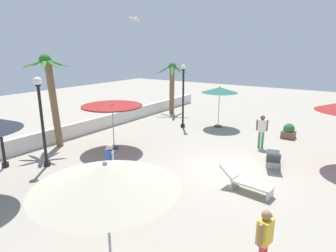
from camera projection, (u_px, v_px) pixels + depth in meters
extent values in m
plane|color=#9E9384|center=(232.00, 169.00, 12.02)|extent=(56.00, 56.00, 0.00)
cube|color=silver|center=(83.00, 128.00, 16.88)|extent=(25.20, 0.30, 0.80)
cylinder|color=#333338|center=(114.00, 148.00, 14.56)|extent=(0.43, 0.43, 0.08)
cylinder|color=#A5A5AD|center=(113.00, 127.00, 14.28)|extent=(0.05, 0.05, 2.21)
cylinder|color=maroon|center=(112.00, 106.00, 14.00)|extent=(2.95, 2.95, 0.06)
sphere|color=#99999E|center=(112.00, 104.00, 13.98)|extent=(0.08, 0.08, 0.08)
cone|color=#B7AD93|center=(106.00, 176.00, 4.74)|extent=(2.50, 2.50, 0.43)
sphere|color=#99999E|center=(105.00, 163.00, 4.69)|extent=(0.08, 0.08, 0.08)
cylinder|color=#333338|center=(218.00, 126.00, 18.64)|extent=(0.50, 0.50, 0.08)
cylinder|color=#A5A5AD|center=(219.00, 110.00, 18.36)|extent=(0.05, 0.05, 2.27)
cone|color=#1E594C|center=(220.00, 90.00, 18.03)|extent=(2.28, 2.28, 0.34)
sphere|color=#99999E|center=(220.00, 87.00, 17.99)|extent=(0.08, 0.08, 0.08)
cylinder|color=brown|center=(54.00, 104.00, 14.33)|extent=(0.57, 0.34, 4.40)
sphere|color=#2D6B26|center=(45.00, 59.00, 13.58)|extent=(0.54, 0.54, 0.54)
ellipsoid|color=#2D6B26|center=(54.00, 63.00, 14.11)|extent=(1.07, 0.39, 0.42)
ellipsoid|color=#2D6B26|center=(46.00, 63.00, 14.12)|extent=(0.79, 0.96, 0.42)
ellipsoid|color=#2D6B26|center=(38.00, 63.00, 13.90)|extent=(0.23, 1.06, 0.42)
ellipsoid|color=#2D6B26|center=(33.00, 63.00, 13.57)|extent=(0.82, 0.94, 0.42)
ellipsoid|color=#2D6B26|center=(34.00, 63.00, 13.23)|extent=(1.07, 0.35, 0.42)
ellipsoid|color=#2D6B26|center=(44.00, 64.00, 13.12)|extent=(0.83, 0.93, 0.42)
ellipsoid|color=#2D6B26|center=(52.00, 63.00, 13.30)|extent=(0.28, 1.06, 0.42)
ellipsoid|color=#2D6B26|center=(57.00, 63.00, 13.70)|extent=(0.86, 0.91, 0.42)
cylinder|color=brown|center=(172.00, 90.00, 22.21)|extent=(0.43, 0.37, 3.61)
sphere|color=#2C672F|center=(172.00, 66.00, 21.79)|extent=(0.60, 0.60, 0.60)
ellipsoid|color=#2C672F|center=(177.00, 69.00, 22.44)|extent=(1.32, 0.24, 0.74)
ellipsoid|color=#2C672F|center=(165.00, 69.00, 22.32)|extent=(0.39, 1.33, 0.74)
ellipsoid|color=#2C672F|center=(163.00, 70.00, 21.73)|extent=(1.05, 1.08, 0.74)
ellipsoid|color=#2C672F|center=(172.00, 70.00, 21.15)|extent=(1.21, 0.87, 0.74)
ellipsoid|color=#2C672F|center=(181.00, 70.00, 21.56)|extent=(0.42, 1.33, 0.74)
cylinder|color=black|center=(47.00, 163.00, 12.39)|extent=(0.28, 0.28, 0.20)
cylinder|color=black|center=(43.00, 127.00, 11.97)|extent=(0.12, 0.12, 3.46)
cylinder|color=black|center=(38.00, 85.00, 11.53)|extent=(0.22, 0.22, 0.06)
sphere|color=white|center=(37.00, 81.00, 11.48)|extent=(0.34, 0.34, 0.34)
cylinder|color=black|center=(183.00, 126.00, 18.50)|extent=(0.28, 0.28, 0.20)
cylinder|color=black|center=(183.00, 99.00, 18.06)|extent=(0.12, 0.12, 3.65)
cylinder|color=black|center=(184.00, 70.00, 17.59)|extent=(0.22, 0.22, 0.06)
sphere|color=white|center=(184.00, 67.00, 17.55)|extent=(0.30, 0.30, 0.30)
cylinder|color=black|center=(5.00, 165.00, 12.28)|extent=(0.28, 0.28, 0.20)
cube|color=#B7B7BC|center=(270.00, 195.00, 9.59)|extent=(0.55, 0.11, 0.35)
cube|color=#B7B7BC|center=(235.00, 183.00, 10.41)|extent=(0.55, 0.11, 0.35)
cube|color=silver|center=(252.00, 184.00, 9.96)|extent=(0.72, 1.46, 0.08)
cube|color=silver|center=(229.00, 170.00, 10.47)|extent=(0.62, 0.62, 0.47)
cube|color=#B7B7BC|center=(273.00, 154.00, 13.27)|extent=(0.17, 0.54, 0.35)
cube|color=#B7B7BC|center=(273.00, 165.00, 12.09)|extent=(0.17, 0.54, 0.35)
cube|color=#33383D|center=(273.00, 155.00, 12.63)|extent=(1.49, 0.87, 0.08)
cube|color=#33383D|center=(273.00, 158.00, 11.72)|extent=(0.61, 0.65, 0.54)
cube|color=gold|center=(265.00, 231.00, 6.17)|extent=(0.40, 0.30, 0.57)
sphere|color=#936B4C|center=(267.00, 215.00, 6.07)|extent=(0.22, 0.22, 0.22)
cylinder|color=#936B4C|center=(260.00, 235.00, 6.00)|extent=(0.08, 0.08, 0.51)
cylinder|color=#936B4C|center=(270.00, 225.00, 6.33)|extent=(0.08, 0.08, 0.51)
cylinder|color=#3F8C59|center=(259.00, 140.00, 14.52)|extent=(0.12, 0.12, 0.87)
cylinder|color=#3F8C59|center=(262.00, 140.00, 14.48)|extent=(0.12, 0.12, 0.87)
cube|color=silver|center=(262.00, 126.00, 14.31)|extent=(0.34, 0.42, 0.61)
sphere|color=brown|center=(263.00, 118.00, 14.20)|extent=(0.23, 0.23, 0.23)
cylinder|color=brown|center=(257.00, 125.00, 14.36)|extent=(0.08, 0.08, 0.55)
cylinder|color=brown|center=(267.00, 126.00, 14.23)|extent=(0.08, 0.08, 0.55)
cylinder|color=silver|center=(112.00, 177.00, 10.30)|extent=(0.12, 0.12, 0.84)
cylinder|color=silver|center=(110.00, 176.00, 10.43)|extent=(0.12, 0.12, 0.84)
cube|color=#3359B2|center=(110.00, 158.00, 10.18)|extent=(0.36, 0.42, 0.60)
sphere|color=beige|center=(110.00, 147.00, 10.07)|extent=(0.23, 0.23, 0.23)
cylinder|color=beige|center=(113.00, 159.00, 9.98)|extent=(0.08, 0.08, 0.54)
cylinder|color=beige|center=(108.00, 155.00, 10.36)|extent=(0.08, 0.08, 0.54)
ellipsoid|color=white|center=(135.00, 19.00, 11.87)|extent=(0.23, 0.34, 0.12)
sphere|color=white|center=(131.00, 18.00, 11.89)|extent=(0.10, 0.10, 0.10)
cube|color=silver|center=(132.00, 17.00, 11.59)|extent=(0.59, 0.35, 0.09)
cube|color=silver|center=(137.00, 19.00, 12.13)|extent=(0.57, 0.35, 0.18)
cube|color=brown|center=(288.00, 135.00, 16.24)|extent=(0.70, 0.70, 0.40)
sphere|color=#2D6B33|center=(289.00, 129.00, 16.15)|extent=(0.60, 0.60, 0.60)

